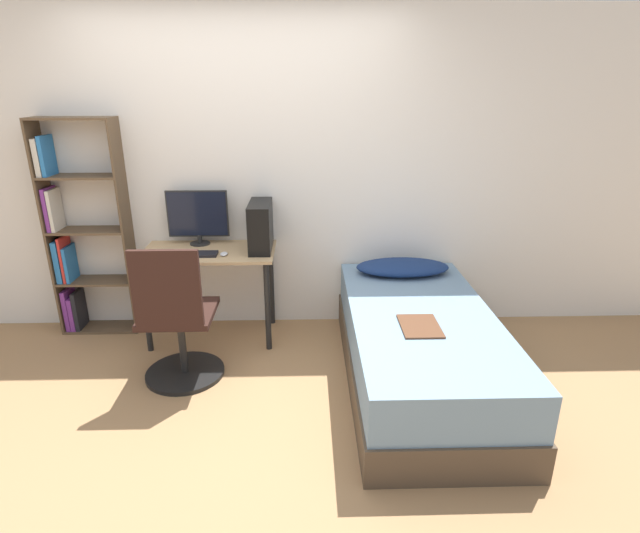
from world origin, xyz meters
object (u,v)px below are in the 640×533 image
monitor (198,216)px  bed (419,348)px  office_chair (178,329)px  bookshelf (78,238)px  pc_tower (261,226)px  keyboard (190,254)px

monitor → bed: bearing=-28.7°
office_chair → bookshelf: bearing=139.5°
bookshelf → pc_tower: (1.46, -0.12, 0.12)m
bed → pc_tower: size_ratio=4.60×
office_chair → monitor: (0.02, 0.82, 0.57)m
monitor → pc_tower: (0.50, -0.13, -0.05)m
office_chair → pc_tower: 1.01m
bookshelf → pc_tower: bookshelf is taller
bed → monitor: (-1.61, 0.88, 0.71)m
pc_tower → monitor: bearing=165.0°
bookshelf → keyboard: 0.97m
office_chair → monitor: size_ratio=2.09×
bed → pc_tower: pc_tower is taller
monitor → pc_tower: size_ratio=1.12×
bookshelf → keyboard: (0.93, -0.27, -0.05)m
bookshelf → pc_tower: bearing=-4.6°
bed → bookshelf: bearing=161.4°
bookshelf → bed: bookshelf is taller
office_chair → pc_tower: bearing=52.9°
office_chair → monitor: monitor is taller
monitor → keyboard: (-0.02, -0.29, -0.22)m
bookshelf → office_chair: size_ratio=1.71×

